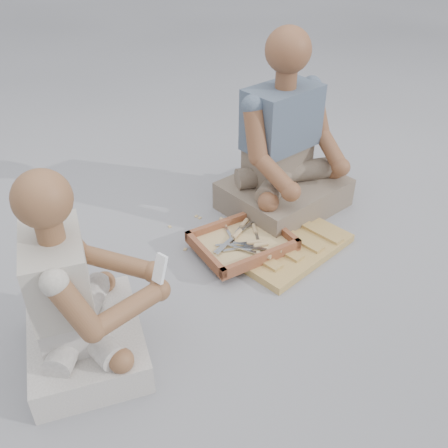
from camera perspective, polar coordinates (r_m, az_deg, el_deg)
ground at (r=2.20m, az=4.60°, el=-7.83°), size 60.00×60.00×0.00m
carved_panel at (r=2.44m, az=7.29°, el=-2.48°), size 0.64×0.49×0.04m
tool_tray at (r=2.38m, az=2.10°, el=-2.10°), size 0.44×0.36×0.06m
chisel_0 at (r=2.37m, az=2.94°, el=-2.14°), size 0.21×0.11×0.02m
chisel_1 at (r=2.49m, az=0.04°, el=-0.10°), size 0.07×0.22×0.02m
chisel_2 at (r=2.53m, az=3.59°, el=0.60°), size 0.21×0.10×0.02m
chisel_3 at (r=2.40m, az=1.22°, el=-1.41°), size 0.21×0.11×0.02m
chisel_4 at (r=2.31m, az=5.23°, el=-2.95°), size 0.18×0.15×0.02m
chisel_5 at (r=2.47m, az=2.08°, el=-0.17°), size 0.20×0.13×0.02m
chisel_6 at (r=2.33m, az=4.97°, el=-2.93°), size 0.15×0.18×0.02m
chisel_7 at (r=2.29m, az=4.05°, el=-3.41°), size 0.13×0.20×0.02m
chisel_8 at (r=2.41m, az=1.17°, el=-1.35°), size 0.21×0.10×0.02m
chisel_9 at (r=2.35m, az=3.71°, el=-2.45°), size 0.22×0.08×0.02m
chisel_10 at (r=2.45m, az=3.62°, el=-0.88°), size 0.11×0.21×0.02m
chisel_11 at (r=2.52m, az=4.40°, el=0.30°), size 0.22×0.02×0.02m
wood_chip_0 at (r=2.51m, az=-2.89°, el=-1.60°), size 0.02×0.02×0.00m
wood_chip_1 at (r=2.73m, az=2.14°, el=1.72°), size 0.02×0.02×0.00m
wood_chip_2 at (r=2.65m, az=4.49°, el=0.49°), size 0.02×0.02×0.00m
wood_chip_3 at (r=2.64m, az=5.96°, el=0.31°), size 0.02×0.02×0.00m
wood_chip_4 at (r=2.44m, az=-4.45°, el=-2.90°), size 0.02×0.02×0.00m
wood_chip_5 at (r=2.66m, az=-2.79°, el=0.69°), size 0.02×0.02×0.00m
wood_chip_6 at (r=2.43m, az=1.47°, el=-3.00°), size 0.02×0.02×0.00m
wood_chip_7 at (r=2.28m, az=7.86°, el=-6.31°), size 0.02×0.02×0.00m
wood_chip_8 at (r=2.69m, az=0.77°, el=1.19°), size 0.02×0.02×0.00m
wood_chip_9 at (r=2.67m, az=-3.20°, el=0.89°), size 0.02×0.02×0.00m
wood_chip_10 at (r=2.49m, az=6.54°, el=-2.17°), size 0.02×0.02×0.00m
wood_chip_11 at (r=2.60m, az=-6.22°, el=-0.30°), size 0.02×0.02×0.00m
wood_chip_12 at (r=2.54m, az=8.20°, el=-1.41°), size 0.02×0.02×0.00m
craftsman at (r=1.83m, az=-16.47°, el=-8.55°), size 0.58×0.59×0.79m
companion at (r=2.63m, az=6.96°, el=7.98°), size 0.67×0.56×0.95m
mobile_phone at (r=1.73m, az=-7.34°, el=-5.06°), size 0.06×0.06×0.10m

